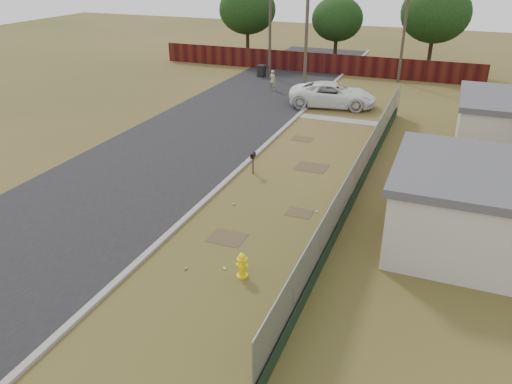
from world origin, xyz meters
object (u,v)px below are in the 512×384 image
at_px(fire_hydrant, 242,265).
at_px(pedestrian, 273,80).
at_px(mailbox, 253,157).
at_px(pickup_truck, 333,95).
at_px(trash_bin, 262,71).

xyz_separation_m(fire_hydrant, pedestrian, (-7.80, 24.59, 0.36)).
relative_size(mailbox, pickup_truck, 0.18).
xyz_separation_m(fire_hydrant, pickup_truck, (-2.21, 21.70, 0.40)).
relative_size(fire_hydrant, pickup_truck, 0.16).
relative_size(fire_hydrant, mailbox, 0.87).
height_order(mailbox, pedestrian, pedestrian).
distance_m(fire_hydrant, pickup_truck, 21.81).
bearing_deg(pickup_truck, trash_bin, 40.13).
xyz_separation_m(mailbox, pickup_truck, (0.75, 13.36, -0.02)).
bearing_deg(fire_hydrant, pedestrian, 107.60).
distance_m(fire_hydrant, trash_bin, 30.59).
bearing_deg(trash_bin, fire_hydrant, -70.19).
bearing_deg(fire_hydrant, mailbox, 109.51).
relative_size(fire_hydrant, pedestrian, 0.59).
relative_size(mailbox, pedestrian, 0.68).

